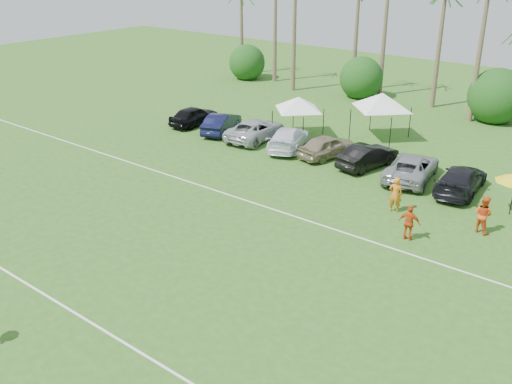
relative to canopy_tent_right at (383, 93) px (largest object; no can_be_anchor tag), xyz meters
The scene contains 21 objects.
ground 28.52m from the canopy_tent_right, 91.94° to the right, with size 120.00×120.00×0.00m, color #305E1C.
field_lines 20.60m from the canopy_tent_right, 92.70° to the right, with size 80.00×12.10×0.01m.
palm_tree_0 25.27m from the canopy_tent_right, 157.12° to the left, with size 2.40×2.40×8.90m.
palm_tree_4 11.66m from the canopy_tent_right, 117.10° to the left, with size 2.40×2.40×8.90m.
palm_tree_5 10.97m from the canopy_tent_right, 95.64° to the left, with size 2.40×2.40×9.90m.
bush_tree_0 22.69m from the canopy_tent_right, 151.83° to the left, with size 4.00×4.00×4.00m.
bush_tree_1 12.84m from the canopy_tent_right, 123.06° to the left, with size 4.00×4.00×4.00m.
bush_tree_2 11.91m from the canopy_tent_right, 64.74° to the left, with size 4.00×4.00×4.00m.
sideline_player_a 12.52m from the canopy_tent_right, 59.44° to the right, with size 0.69×0.45×1.89m, color orange.
sideline_player_b 14.86m from the canopy_tent_right, 43.84° to the right, with size 0.91×0.71×1.87m, color #E74F19.
sideline_player_c 15.59m from the canopy_tent_right, 58.08° to the right, with size 1.03×0.43×1.75m, color #D34F17.
canopy_tent_left 5.85m from the canopy_tent_right, 148.95° to the right, with size 4.11×4.11×3.33m.
canopy_tent_right is the anchor object (origin of this frame).
parked_car_0 14.23m from the canopy_tent_right, 155.71° to the right, with size 1.73×4.30×1.46m, color black.
parked_car_1 11.73m from the canopy_tent_right, 148.76° to the right, with size 1.55×4.44×1.46m, color black.
parked_car_2 9.23m from the canopy_tent_right, 140.30° to the right, with size 2.43×5.27×1.46m, color #B3B6BA.
parked_car_3 7.43m from the canopy_tent_right, 123.58° to the right, with size 2.05×5.05×1.46m, color white.
parked_car_4 6.25m from the canopy_tent_right, 98.97° to the right, with size 1.73×4.30×1.46m, color gray.
parked_car_5 6.56m from the canopy_tent_right, 69.85° to the right, with size 1.55×4.44×1.46m, color black.
parked_car_6 8.17m from the canopy_tent_right, 49.39° to the right, with size 2.43×5.27×1.46m, color gray.
parked_car_7 10.32m from the canopy_tent_right, 36.68° to the right, with size 2.05×5.05×1.46m, color black.
Camera 1 is at (18.16, -7.83, 12.73)m, focal length 40.00 mm.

